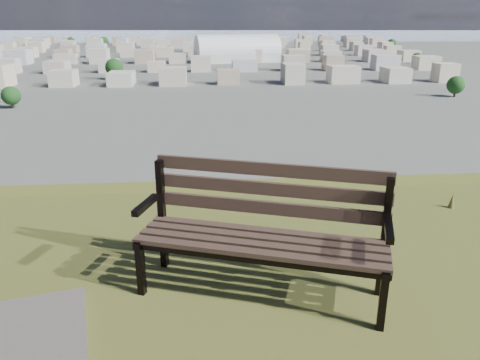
{
  "coord_description": "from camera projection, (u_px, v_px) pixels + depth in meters",
  "views": [
    {
      "loc": [
        -0.53,
        -1.73,
        27.15
      ],
      "look_at": [
        -0.1,
        3.55,
        25.3
      ],
      "focal_mm": 35.0,
      "sensor_mm": 36.0,
      "label": 1
    }
  ],
  "objects": [
    {
      "name": "park_bench",
      "position": [
        264.0,
        224.0,
        3.74
      ],
      "size": [
        2.06,
        1.23,
        1.03
      ],
      "rotation": [
        0.0,
        0.0,
        -0.33
      ],
      "color": "#463128",
      "rests_on": "hilltop_mesa"
    },
    {
      "name": "arena",
      "position": [
        237.0,
        53.0,
        297.2
      ],
      "size": [
        55.37,
        31.34,
        22.04
      ],
      "rotation": [
        0.0,
        0.0,
        0.19
      ],
      "color": "silver",
      "rests_on": "ground"
    },
    {
      "name": "city_blocks",
      "position": [
        201.0,
        48.0,
        380.61
      ],
      "size": [
        395.0,
        361.0,
        7.0
      ],
      "color": "beige",
      "rests_on": "ground"
    },
    {
      "name": "city_trees",
      "position": [
        161.0,
        53.0,
        307.16
      ],
      "size": [
        406.52,
        387.2,
        9.98
      ],
      "color": "#36221B",
      "rests_on": "ground"
    },
    {
      "name": "bay_water",
      "position": [
        200.0,
        33.0,
        857.44
      ],
      "size": [
        2400.0,
        700.0,
        0.12
      ],
      "primitive_type": "cube",
      "color": "#9AB3C4",
      "rests_on": "ground"
    },
    {
      "name": "far_hills",
      "position": [
        178.0,
        18.0,
        1317.57
      ],
      "size": [
        2050.0,
        340.0,
        60.0
      ],
      "color": "#A0AAC7",
      "rests_on": "ground"
    }
  ]
}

